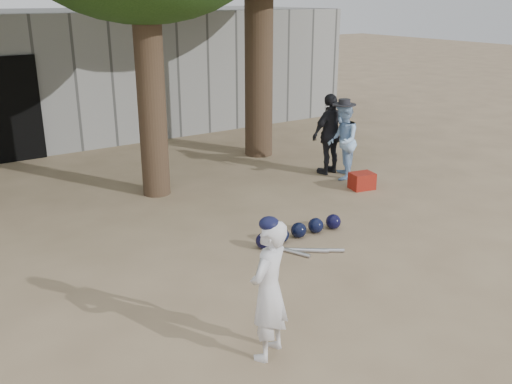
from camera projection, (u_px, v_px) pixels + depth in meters
ground at (261, 302)px, 6.59m from camera, size 70.00×70.00×0.00m
boy_player at (269, 290)px, 5.41m from camera, size 0.62×0.55×1.43m
spectator_blue at (342, 141)px, 10.82m from camera, size 0.88×0.90×1.47m
spectator_dark at (330, 134)px, 11.12m from camera, size 0.96×0.47×1.58m
red_bag at (362, 181)px, 10.41m from camera, size 0.47×0.40×0.30m
back_building at (29, 74)px, 14.22m from camera, size 16.00×5.24×3.00m
helmet_row at (299, 230)px, 8.31m from camera, size 1.51×0.26×0.23m
bat_pile at (303, 250)px, 7.87m from camera, size 0.84×0.81×0.06m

